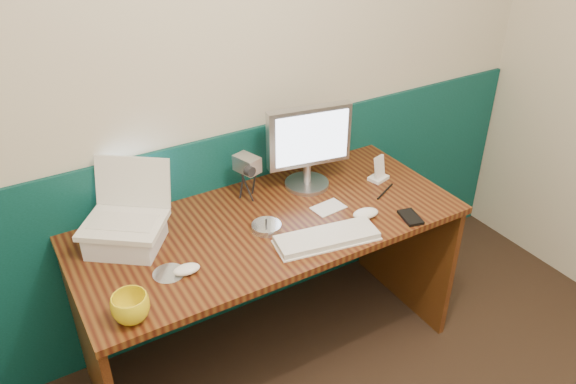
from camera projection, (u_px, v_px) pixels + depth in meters
back_wall at (214, 80)px, 2.30m from camera, size 3.50×0.04×2.50m
wainscot at (225, 231)px, 2.68m from camera, size 3.48×0.02×1.00m
desk at (271, 291)px, 2.50m from camera, size 1.60×0.70×0.75m
laptop_riser at (126, 237)px, 2.14m from camera, size 0.34×0.33×0.09m
laptop at (119, 199)px, 2.05m from camera, size 0.38×0.36×0.25m
monitor at (307, 148)px, 2.46m from camera, size 0.39×0.17×0.38m
keyboard at (327, 238)px, 2.19m from camera, size 0.42×0.20×0.02m
mouse_right at (366, 213)px, 2.32m from camera, size 0.12×0.08×0.04m
mouse_left at (187, 269)px, 2.02m from camera, size 0.10×0.07×0.03m
mug at (131, 308)px, 1.80m from camera, size 0.13×0.13×0.10m
camcorder at (248, 175)px, 2.41m from camera, size 0.14×0.17×0.22m
cd_spindle at (266, 227)px, 2.25m from camera, size 0.12×0.12×0.03m
cd_loose_a at (169, 273)px, 2.02m from camera, size 0.12×0.12×0.00m
pen at (385, 191)px, 2.50m from camera, size 0.14×0.08×0.01m
papers at (328, 208)px, 2.39m from camera, size 0.15×0.11×0.00m
dock at (378, 178)px, 2.60m from camera, size 0.10×0.08×0.02m
music_player at (379, 167)px, 2.57m from camera, size 0.06×0.04×0.10m
pda at (410, 217)px, 2.32m from camera, size 0.09×0.13×0.01m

